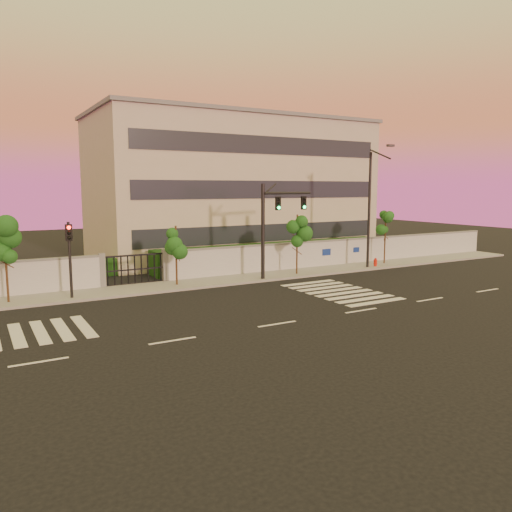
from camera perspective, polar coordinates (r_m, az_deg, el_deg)
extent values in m
plane|color=black|center=(22.86, 2.43, -7.79)|extent=(120.00, 120.00, 0.00)
cube|color=gray|center=(31.97, -7.70, -3.20)|extent=(60.00, 3.00, 0.15)
cube|color=#B1B3B8|center=(40.66, 10.70, 0.41)|extent=(31.00, 0.30, 2.00)
cube|color=slate|center=(40.54, 10.73, 1.90)|extent=(31.00, 0.36, 0.12)
cube|color=slate|center=(31.74, -17.16, -1.68)|extent=(0.35, 0.35, 2.20)
cube|color=slate|center=(32.83, -10.34, -1.15)|extent=(0.35, 0.35, 2.20)
cube|color=black|center=(39.43, 2.23, 0.17)|extent=(20.00, 2.00, 1.80)
cube|color=black|center=(37.08, -15.84, -1.08)|extent=(6.00, 1.50, 1.20)
cube|color=#BAB49D|center=(45.61, -2.80, 7.62)|extent=(24.00, 12.00, 12.00)
cube|color=#262D38|center=(40.51, 1.13, 2.65)|extent=(22.00, 0.08, 1.40)
cube|color=#262D38|center=(40.34, 1.14, 7.61)|extent=(22.00, 0.08, 1.40)
cube|color=#262D38|center=(40.48, 1.15, 12.57)|extent=(22.00, 0.08, 1.40)
cube|color=slate|center=(45.99, -2.85, 15.25)|extent=(24.40, 12.40, 0.30)
cube|color=silver|center=(23.45, -25.66, -8.14)|extent=(0.50, 4.00, 0.02)
cube|color=silver|center=(23.52, -23.46, -7.97)|extent=(0.50, 4.00, 0.02)
cube|color=silver|center=(23.62, -21.27, -7.78)|extent=(0.50, 4.00, 0.02)
cube|color=silver|center=(23.76, -19.11, -7.59)|extent=(0.50, 4.00, 0.02)
cube|color=silver|center=(27.83, 13.62, -5.14)|extent=(4.00, 0.50, 0.02)
cube|color=silver|center=(28.47, 12.37, -4.81)|extent=(4.00, 0.50, 0.02)
cube|color=silver|center=(29.13, 11.18, -4.49)|extent=(4.00, 0.50, 0.02)
cube|color=silver|center=(29.79, 10.04, -4.19)|extent=(4.00, 0.50, 0.02)
cube|color=silver|center=(30.47, 8.96, -3.89)|extent=(4.00, 0.50, 0.02)
cube|color=silver|center=(31.16, 7.92, -3.61)|extent=(4.00, 0.50, 0.02)
cube|color=silver|center=(31.86, 6.93, -3.34)|extent=(4.00, 0.50, 0.02)
cube|color=silver|center=(32.57, 5.98, -3.08)|extent=(4.00, 0.50, 0.02)
cube|color=silver|center=(19.66, -23.56, -11.05)|extent=(2.00, 0.15, 0.01)
cube|color=silver|center=(20.72, -9.51, -9.52)|extent=(2.00, 0.15, 0.01)
cube|color=silver|center=(22.85, 2.43, -7.77)|extent=(2.00, 0.15, 0.01)
cube|color=silver|center=(25.79, 11.91, -6.12)|extent=(2.00, 0.15, 0.01)
cube|color=silver|center=(29.30, 19.25, -4.72)|extent=(2.00, 0.15, 0.01)
cube|color=silver|center=(33.18, 24.93, -3.58)|extent=(2.00, 0.15, 0.01)
cylinder|color=#382314|center=(29.20, -26.68, -0.54)|extent=(0.12, 0.12, 4.65)
sphere|color=#164F18|center=(29.05, -26.85, 2.19)|extent=(1.08, 1.08, 1.08)
sphere|color=#164F18|center=(29.33, -26.12, 0.91)|extent=(0.83, 0.83, 0.83)
cylinder|color=#382314|center=(31.29, -9.10, -0.07)|extent=(0.12, 0.12, 3.82)
sphere|color=#164F18|center=(31.15, -9.14, 2.02)|extent=(1.10, 1.10, 1.10)
sphere|color=#164F18|center=(31.53, -8.66, 1.05)|extent=(0.84, 0.84, 0.84)
sphere|color=#164F18|center=(30.95, -9.55, 1.26)|extent=(0.80, 0.80, 0.80)
cylinder|color=#382314|center=(34.94, 4.71, 1.23)|extent=(0.12, 0.12, 4.30)
sphere|color=#164F18|center=(34.82, 4.73, 3.34)|extent=(1.07, 1.07, 1.07)
sphere|color=#164F18|center=(35.23, 5.00, 2.33)|extent=(0.82, 0.82, 0.82)
sphere|color=#164F18|center=(34.57, 4.46, 2.59)|extent=(0.78, 0.78, 0.78)
cylinder|color=#382314|center=(40.97, 14.53, 1.95)|extent=(0.11, 0.11, 4.27)
sphere|color=#164F18|center=(40.87, 14.59, 3.74)|extent=(1.00, 1.00, 1.00)
sphere|color=#164F18|center=(41.27, 14.70, 2.88)|extent=(0.76, 0.76, 0.76)
sphere|color=#164F18|center=(40.61, 14.43, 3.12)|extent=(0.73, 0.73, 0.73)
cylinder|color=black|center=(32.78, 0.79, 2.66)|extent=(0.25, 0.25, 6.40)
cylinder|color=black|center=(33.69, 3.69, 7.19)|extent=(3.92, 0.61, 0.17)
cube|color=black|center=(33.21, 2.54, 6.03)|extent=(0.36, 0.19, 0.93)
sphere|color=#0CF259|center=(33.13, 2.63, 5.52)|extent=(0.21, 0.21, 0.21)
cube|color=black|center=(34.37, 5.46, 6.06)|extent=(0.36, 0.19, 0.93)
sphere|color=#0CF259|center=(34.29, 5.56, 5.57)|extent=(0.21, 0.21, 0.21)
cylinder|color=black|center=(28.98, -20.48, -0.59)|extent=(0.15, 0.15, 4.32)
cube|color=black|center=(28.75, -20.61, 2.52)|extent=(0.34, 0.17, 0.86)
sphere|color=red|center=(28.62, -20.60, 3.04)|extent=(0.19, 0.19, 0.19)
cylinder|color=black|center=(38.53, 12.80, 5.00)|extent=(0.20, 0.20, 8.76)
cylinder|color=black|center=(37.85, 14.02, 11.22)|extent=(0.11, 2.10, 0.85)
cube|color=#3F3F44|center=(37.19, 15.12, 12.09)|extent=(0.55, 0.27, 0.16)
cylinder|color=red|center=(39.48, 13.48, -0.97)|extent=(0.23, 0.23, 0.52)
cylinder|color=red|center=(39.43, 13.49, -0.52)|extent=(0.29, 0.29, 0.10)
sphere|color=red|center=(39.42, 13.50, -0.36)|extent=(0.19, 0.19, 0.19)
cylinder|color=red|center=(39.46, 13.49, -0.82)|extent=(0.31, 0.19, 0.10)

